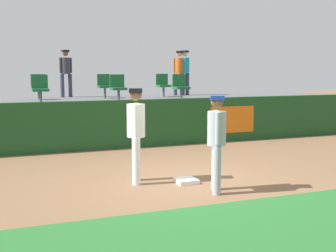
{
  "coord_description": "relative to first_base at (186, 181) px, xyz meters",
  "views": [
    {
      "loc": [
        -3.34,
        -7.52,
        2.19
      ],
      "look_at": [
        -0.08,
        1.01,
        1.0
      ],
      "focal_mm": 45.99,
      "sensor_mm": 36.0,
      "label": 1
    }
  ],
  "objects": [
    {
      "name": "spectator_capped",
      "position": [
        3.38,
        8.01,
        2.18
      ],
      "size": [
        0.45,
        0.43,
        1.73
      ],
      "rotation": [
        0.0,
        0.0,
        3.54
      ],
      "color": "#33384C",
      "rests_on": "bleacher_platform"
    },
    {
      "name": "player_runner_visitor",
      "position": [
        0.24,
        -0.78,
        0.97
      ],
      "size": [
        0.43,
        0.46,
        1.75
      ],
      "rotation": [
        0.0,
        0.0,
        -1.96
      ],
      "color": "#9EA3AD",
      "rests_on": "ground_plane"
    },
    {
      "name": "field_wall",
      "position": [
        0.1,
        4.15,
        0.64
      ],
      "size": [
        18.0,
        0.26,
        1.36
      ],
      "color": "#19471E",
      "rests_on": "ground_plane"
    },
    {
      "name": "first_base",
      "position": [
        0.0,
        0.0,
        0.0
      ],
      "size": [
        0.4,
        0.4,
        0.08
      ],
      "primitive_type": "cube",
      "color": "white",
      "rests_on": "ground_plane"
    },
    {
      "name": "seat_back_center",
      "position": [
        0.05,
        7.39,
        1.65
      ],
      "size": [
        0.45,
        0.44,
        0.84
      ],
      "color": "#4C4C51",
      "rests_on": "bleacher_platform"
    },
    {
      "name": "seat_front_center",
      "position": [
        0.08,
        5.59,
        1.65
      ],
      "size": [
        0.46,
        0.44,
        0.84
      ],
      "color": "#4C4C51",
      "rests_on": "bleacher_platform"
    },
    {
      "name": "seat_front_right",
      "position": [
        2.19,
        5.59,
        1.65
      ],
      "size": [
        0.48,
        0.44,
        0.84
      ],
      "color": "#4C4C51",
      "rests_on": "bleacher_platform"
    },
    {
      "name": "bleacher_platform",
      "position": [
        0.08,
        6.72,
        0.57
      ],
      "size": [
        18.0,
        4.8,
        1.21
      ],
      "primitive_type": "cube",
      "color": "#59595E",
      "rests_on": "ground_plane"
    },
    {
      "name": "seat_front_left",
      "position": [
        -2.26,
        5.59,
        1.65
      ],
      "size": [
        0.47,
        0.44,
        0.84
      ],
      "color": "#4C4C51",
      "rests_on": "bleacher_platform"
    },
    {
      "name": "spectator_hooded",
      "position": [
        3.15,
        8.02,
        2.16
      ],
      "size": [
        0.46,
        0.41,
        1.71
      ],
      "rotation": [
        0.0,
        0.0,
        2.81
      ],
      "color": "#33384C",
      "rests_on": "bleacher_platform"
    },
    {
      "name": "ground_plane",
      "position": [
        0.08,
        -0.01,
        -0.04
      ],
      "size": [
        60.0,
        60.0,
        0.0
      ],
      "primitive_type": "plane",
      "color": "brown"
    },
    {
      "name": "player_fielder_home",
      "position": [
        -0.89,
        0.38,
        1.02
      ],
      "size": [
        0.47,
        0.53,
        1.84
      ],
      "rotation": [
        0.0,
        0.0,
        -1.89
      ],
      "color": "white",
      "rests_on": "ground_plane"
    },
    {
      "name": "spectator_casual",
      "position": [
        -1.13,
        8.42,
        2.16
      ],
      "size": [
        0.46,
        0.39,
        1.7
      ],
      "rotation": [
        0.0,
        0.0,
        3.4
      ],
      "color": "#33384C",
      "rests_on": "bleacher_platform"
    },
    {
      "name": "seat_back_left",
      "position": [
        -2.17,
        7.39,
        1.65
      ],
      "size": [
        0.46,
        0.44,
        0.84
      ],
      "color": "#4C4C51",
      "rests_on": "bleacher_platform"
    },
    {
      "name": "seat_back_right",
      "position": [
        2.24,
        7.39,
        1.65
      ],
      "size": [
        0.46,
        0.44,
        0.84
      ],
      "color": "#4C4C51",
      "rests_on": "bleacher_platform"
    },
    {
      "name": "grass_foreground_strip",
      "position": [
        0.08,
        -2.81,
        -0.04
      ],
      "size": [
        18.0,
        2.8,
        0.01
      ],
      "primitive_type": "cube",
      "color": "#26662B",
      "rests_on": "ground_plane"
    }
  ]
}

